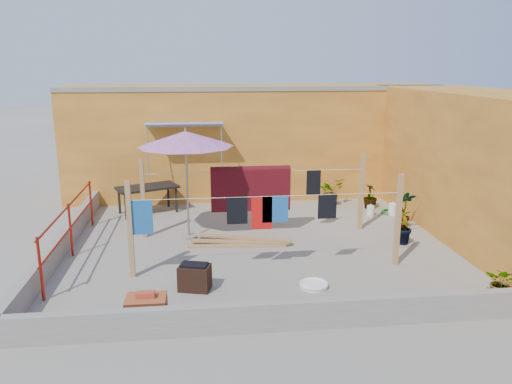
# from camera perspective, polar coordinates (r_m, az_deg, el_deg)

# --- Properties ---
(ground) EXTENTS (80.00, 80.00, 0.00)m
(ground) POSITION_cam_1_polar(r_m,az_deg,el_deg) (10.85, 0.35, -6.04)
(ground) COLOR #9E998E
(ground) RESTS_ON ground
(wall_back) EXTENTS (11.00, 3.27, 3.21)m
(wall_back) POSITION_cam_1_polar(r_m,az_deg,el_deg) (15.04, 0.10, 6.04)
(wall_back) COLOR orange
(wall_back) RESTS_ON ground
(wall_right) EXTENTS (2.40, 9.00, 3.20)m
(wall_right) POSITION_cam_1_polar(r_m,az_deg,el_deg) (12.16, 25.51, 2.61)
(wall_right) COLOR orange
(wall_right) RESTS_ON ground
(parapet_front) EXTENTS (8.30, 0.16, 0.44)m
(parapet_front) POSITION_cam_1_polar(r_m,az_deg,el_deg) (7.52, 3.70, -13.90)
(parapet_front) COLOR gray
(parapet_front) RESTS_ON ground
(parapet_left) EXTENTS (0.16, 7.30, 0.44)m
(parapet_left) POSITION_cam_1_polar(r_m,az_deg,el_deg) (11.08, -21.20, -5.40)
(parapet_left) COLOR gray
(parapet_left) RESTS_ON ground
(red_railing) EXTENTS (0.05, 4.20, 1.10)m
(red_railing) POSITION_cam_1_polar(r_m,az_deg,el_deg) (10.68, -20.51, -3.22)
(red_railing) COLOR maroon
(red_railing) RESTS_ON ground
(clothesline_rig) EXTENTS (5.09, 2.35, 1.80)m
(clothesline_rig) POSITION_cam_1_polar(r_m,az_deg,el_deg) (11.06, -0.49, -0.10)
(clothesline_rig) COLOR tan
(clothesline_rig) RESTS_ON ground
(patio_umbrella) EXTENTS (2.57, 2.57, 2.48)m
(patio_umbrella) POSITION_cam_1_polar(r_m,az_deg,el_deg) (10.85, -8.06, 5.96)
(patio_umbrella) COLOR gray
(patio_umbrella) RESTS_ON ground
(outdoor_table) EXTENTS (1.71, 1.31, 0.72)m
(outdoor_table) POSITION_cam_1_polar(r_m,az_deg,el_deg) (13.27, -12.31, 0.35)
(outdoor_table) COLOR black
(outdoor_table) RESTS_ON ground
(brick_stack) EXTENTS (0.60, 0.44, 0.52)m
(brick_stack) POSITION_cam_1_polar(r_m,az_deg,el_deg) (7.81, -12.41, -13.07)
(brick_stack) COLOR #B35029
(brick_stack) RESTS_ON ground
(lumber_pile) EXTENTS (2.25, 0.79, 0.14)m
(lumber_pile) POSITION_cam_1_polar(r_m,az_deg,el_deg) (10.83, -1.82, -5.70)
(lumber_pile) COLOR tan
(lumber_pile) RESTS_ON ground
(brazier) EXTENTS (0.60, 0.48, 0.48)m
(brazier) POSITION_cam_1_polar(r_m,az_deg,el_deg) (8.77, -7.02, -9.62)
(brazier) COLOR black
(brazier) RESTS_ON ground
(white_basin) EXTENTS (0.51, 0.51, 0.09)m
(white_basin) POSITION_cam_1_polar(r_m,az_deg,el_deg) (8.92, 6.62, -10.48)
(white_basin) COLOR white
(white_basin) RESTS_ON ground
(water_jug_a) EXTENTS (0.22, 0.22, 0.35)m
(water_jug_a) POSITION_cam_1_polar(r_m,az_deg,el_deg) (13.38, 15.34, -1.92)
(water_jug_a) COLOR white
(water_jug_a) RESTS_ON ground
(water_jug_b) EXTENTS (0.19, 0.19, 0.30)m
(water_jug_b) POSITION_cam_1_polar(r_m,az_deg,el_deg) (13.18, 12.96, -2.10)
(water_jug_b) COLOR white
(water_jug_b) RESTS_ON ground
(green_hose) EXTENTS (0.48, 0.48, 0.07)m
(green_hose) POSITION_cam_1_polar(r_m,az_deg,el_deg) (13.55, 15.07, -2.23)
(green_hose) COLOR #176B1E
(green_hose) RESTS_ON ground
(plant_back_a) EXTENTS (0.88, 0.84, 0.75)m
(plant_back_a) POSITION_cam_1_polar(r_m,az_deg,el_deg) (13.94, 8.53, 0.05)
(plant_back_a) COLOR #225317
(plant_back_a) RESTS_ON ground
(plant_back_b) EXTENTS (0.45, 0.45, 0.68)m
(plant_back_b) POSITION_cam_1_polar(r_m,az_deg,el_deg) (13.82, 12.93, -0.44)
(plant_back_b) COLOR #225317
(plant_back_b) RESTS_ON ground
(plant_right_a) EXTENTS (0.51, 0.38, 0.90)m
(plant_right_a) POSITION_cam_1_polar(r_m,az_deg,el_deg) (12.41, 16.68, -1.85)
(plant_right_a) COLOR #225317
(plant_right_a) RESTS_ON ground
(plant_right_b) EXTENTS (0.46, 0.52, 0.78)m
(plant_right_b) POSITION_cam_1_polar(r_m,az_deg,el_deg) (11.20, 16.54, -3.88)
(plant_right_b) COLOR #225317
(plant_right_b) RESTS_ON ground
(plant_right_c) EXTENTS (0.63, 0.64, 0.54)m
(plant_right_c) POSITION_cam_1_polar(r_m,az_deg,el_deg) (9.33, 26.30, -9.29)
(plant_right_c) COLOR #225317
(plant_right_c) RESTS_ON ground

